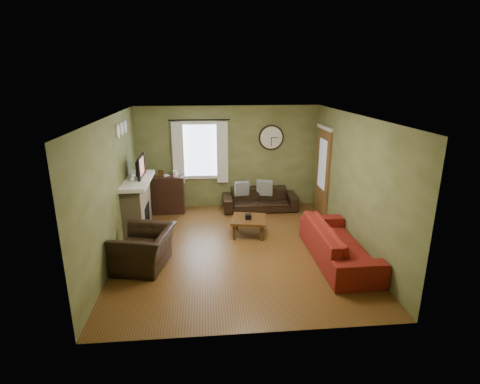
{
  "coord_description": "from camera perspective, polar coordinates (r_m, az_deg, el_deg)",
  "views": [
    {
      "loc": [
        -0.58,
        -6.78,
        3.29
      ],
      "look_at": [
        0.1,
        0.4,
        1.05
      ],
      "focal_mm": 28.0,
      "sensor_mm": 36.0,
      "label": 1
    }
  ],
  "objects": [
    {
      "name": "medallion_mid",
      "position": [
        8.18,
        -17.59,
        9.15
      ],
      "size": [
        0.28,
        0.28,
        0.03
      ],
      "primitive_type": "cylinder",
      "color": "white",
      "rests_on": "wall_left"
    },
    {
      "name": "tv_screen",
      "position": [
        8.41,
        -14.81,
        3.76
      ],
      "size": [
        0.02,
        0.62,
        0.36
      ],
      "primitive_type": "cube",
      "color": "#994C3F",
      "rests_on": "mantel"
    },
    {
      "name": "curtain_left",
      "position": [
        9.47,
        -9.41,
        5.81
      ],
      "size": [
        0.28,
        0.04,
        1.55
      ],
      "primitive_type": "cube",
      "color": "silver",
      "rests_on": "wall_back"
    },
    {
      "name": "wall_clock",
      "position": [
        9.6,
        4.79,
        8.26
      ],
      "size": [
        0.64,
        0.06,
        0.64
      ],
      "primitive_type": null,
      "color": "white",
      "rests_on": "wall_back"
    },
    {
      "name": "wall_front",
      "position": [
        4.67,
        2.27,
        -8.01
      ],
      "size": [
        4.6,
        0.0,
        2.6
      ],
      "primitive_type": "cube",
      "color": "olive",
      "rests_on": "ground"
    },
    {
      "name": "mantel",
      "position": [
        8.35,
        -15.5,
        1.69
      ],
      "size": [
        0.58,
        1.6,
        0.08
      ],
      "primitive_type": "cube",
      "color": "white",
      "rests_on": "fireplace"
    },
    {
      "name": "wine_glass_b",
      "position": [
        7.94,
        -15.9,
        1.93
      ],
      "size": [
        0.07,
        0.07,
        0.21
      ],
      "primitive_type": null,
      "color": "white",
      "rests_on": "mantel"
    },
    {
      "name": "window_pane",
      "position": [
        9.53,
        -6.07,
        6.33
      ],
      "size": [
        1.0,
        0.02,
        1.3
      ],
      "primitive_type": null,
      "color": "silver",
      "rests_on": "wall_back"
    },
    {
      "name": "pillow_left",
      "position": [
        9.52,
        0.29,
        0.52
      ],
      "size": [
        0.38,
        0.17,
        0.37
      ],
      "primitive_type": "cube",
      "rotation": [
        0.0,
        0.0,
        0.18
      ],
      "color": "gray",
      "rests_on": "sofa_brown"
    },
    {
      "name": "armchair",
      "position": [
        6.96,
        -14.38,
        -8.35
      ],
      "size": [
        1.14,
        1.24,
        0.69
      ],
      "primitive_type": "imported",
      "rotation": [
        0.0,
        0.0,
        -1.79
      ],
      "color": "black",
      "rests_on": "floor"
    },
    {
      "name": "pillow_right",
      "position": [
        9.6,
        3.77,
        0.64
      ],
      "size": [
        0.42,
        0.23,
        0.4
      ],
      "primitive_type": "cube",
      "rotation": [
        0.0,
        0.0,
        -0.28
      ],
      "color": "gray",
      "rests_on": "sofa_brown"
    },
    {
      "name": "fireplace",
      "position": [
        8.53,
        -15.39,
        -2.13
      ],
      "size": [
        0.4,
        1.4,
        1.1
      ],
      "primitive_type": "cube",
      "color": "tan",
      "rests_on": "floor"
    },
    {
      "name": "wall_right",
      "position": [
        7.63,
        16.98,
        1.37
      ],
      "size": [
        0.0,
        5.2,
        2.6
      ],
      "primitive_type": "cube",
      "color": "olive",
      "rests_on": "ground"
    },
    {
      "name": "medallion_right",
      "position": [
        8.52,
        -17.12,
        9.49
      ],
      "size": [
        0.28,
        0.28,
        0.03
      ],
      "primitive_type": "cylinder",
      "color": "white",
      "rests_on": "wall_left"
    },
    {
      "name": "tissue_box",
      "position": [
        7.98,
        1.26,
        -3.99
      ],
      "size": [
        0.14,
        0.14,
        0.1
      ],
      "primitive_type": "cube",
      "rotation": [
        0.0,
        0.0,
        -0.06
      ],
      "color": "black",
      "rests_on": "coffee_table"
    },
    {
      "name": "bookshelf",
      "position": [
        9.46,
        -10.88,
        -0.45
      ],
      "size": [
        0.78,
        0.33,
        0.93
      ],
      "primitive_type": null,
      "color": "black",
      "rests_on": "floor"
    },
    {
      "name": "wall_back",
      "position": [
        9.61,
        -1.84,
        5.29
      ],
      "size": [
        4.6,
        0.0,
        2.6
      ],
      "primitive_type": "cube",
      "color": "olive",
      "rests_on": "ground"
    },
    {
      "name": "medallion_left",
      "position": [
        7.84,
        -18.1,
        8.79
      ],
      "size": [
        0.28,
        0.28,
        0.03
      ],
      "primitive_type": "cylinder",
      "color": "white",
      "rests_on": "wall_left"
    },
    {
      "name": "coffee_table",
      "position": [
        8.09,
        1.34,
        -5.28
      ],
      "size": [
        0.84,
        0.84,
        0.38
      ],
      "primitive_type": null,
      "rotation": [
        0.0,
        0.0,
        -0.19
      ],
      "color": "#462910",
      "rests_on": "floor"
    },
    {
      "name": "floor",
      "position": [
        7.56,
        -0.47,
        -8.55
      ],
      "size": [
        4.6,
        5.2,
        0.0
      ],
      "primitive_type": "cube",
      "color": "brown",
      "rests_on": "ground"
    },
    {
      "name": "sofa_red",
      "position": [
        7.21,
        14.78,
        -7.54
      ],
      "size": [
        0.9,
        2.29,
        0.67
      ],
      "primitive_type": "imported",
      "rotation": [
        0.0,
        0.0,
        1.57
      ],
      "color": "maroon",
      "rests_on": "floor"
    },
    {
      "name": "ceiling",
      "position": [
        6.84,
        -0.53,
        11.46
      ],
      "size": [
        4.6,
        5.2,
        0.0
      ],
      "primitive_type": "cube",
      "color": "white",
      "rests_on": "ground"
    },
    {
      "name": "door",
      "position": [
        9.36,
        12.5,
        2.99
      ],
      "size": [
        0.05,
        0.9,
        2.1
      ],
      "primitive_type": "cube",
      "color": "brown",
      "rests_on": "floor"
    },
    {
      "name": "book",
      "position": [
        9.4,
        -11.65,
        2.54
      ],
      "size": [
        0.22,
        0.25,
        0.02
      ],
      "primitive_type": "imported",
      "rotation": [
        0.0,
        0.0,
        0.42
      ],
      "color": "#462910",
      "rests_on": "bookshelf"
    },
    {
      "name": "firebox",
      "position": [
        8.58,
        -14.0,
        -3.68
      ],
      "size": [
        0.04,
        0.6,
        0.55
      ],
      "primitive_type": "cube",
      "color": "black",
      "rests_on": "fireplace"
    },
    {
      "name": "curtain_rod",
      "position": [
        9.32,
        -6.23,
        10.87
      ],
      "size": [
        0.03,
        0.03,
        1.5
      ],
      "primitive_type": "cylinder",
      "color": "black",
      "rests_on": "wall_back"
    },
    {
      "name": "sofa_brown",
      "position": [
        9.58,
        3.04,
        -1.11
      ],
      "size": [
        1.88,
        0.74,
        0.55
      ],
      "primitive_type": "imported",
      "color": "black",
      "rests_on": "floor"
    },
    {
      "name": "curtain_right",
      "position": [
        9.45,
        -2.71,
        6.01
      ],
      "size": [
        0.28,
        0.04,
        1.55
      ],
      "primitive_type": "cube",
      "color": "silver",
      "rests_on": "wall_back"
    },
    {
      "name": "tv",
      "position": [
        8.44,
        -15.32,
        3.37
      ],
      "size": [
        0.08,
        0.6,
        0.35
      ],
      "primitive_type": "imported",
      "rotation": [
        0.0,
        0.0,
        1.57
      ],
      "color": "black",
      "rests_on": "mantel"
    },
    {
      "name": "wall_left",
      "position": [
        7.27,
        -18.86,
        0.42
      ],
      "size": [
        0.0,
        5.2,
        2.6
      ],
      "primitive_type": "cube",
      "color": "olive",
      "rests_on": "ground"
    },
    {
      "name": "wine_glass_a",
      "position": [
        7.77,
        -16.12,
        1.51
      ],
      "size": [
        0.06,
        0.06,
        0.18
      ],
      "primitive_type": null,
      "color": "white",
      "rests_on": "mantel"
    }
  ]
}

